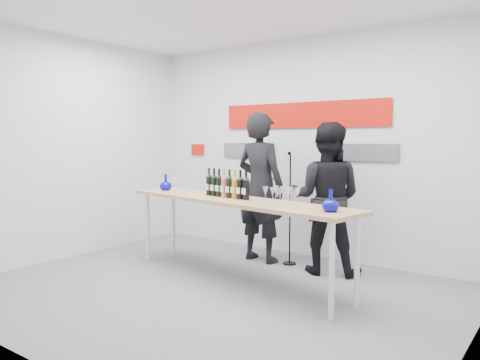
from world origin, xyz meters
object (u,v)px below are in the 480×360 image
object	(u,v)px
presenter_right	(326,198)
mic_stand	(290,230)
presenter_left	(260,187)
tasting_table	(235,205)

from	to	relation	value
presenter_right	mic_stand	xyz separation A→B (m)	(-0.54, 0.07, -0.46)
presenter_left	mic_stand	size ratio (longest dim) A/B	1.34
tasting_table	presenter_right	bearing A→B (deg)	61.85
presenter_left	presenter_right	size ratio (longest dim) A/B	1.08
tasting_table	mic_stand	bearing A→B (deg)	90.13
tasting_table	mic_stand	world-z (taller)	mic_stand
presenter_right	mic_stand	bearing A→B (deg)	-22.90
tasting_table	presenter_right	size ratio (longest dim) A/B	1.76
tasting_table	presenter_left	world-z (taller)	presenter_left
tasting_table	presenter_left	bearing A→B (deg)	115.02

